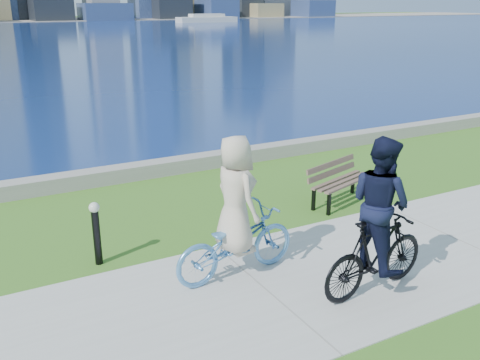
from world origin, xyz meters
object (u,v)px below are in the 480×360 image
at_px(cyclist_woman, 236,226).
at_px(cyclist_man, 378,230).
at_px(park_bench, 339,179).
at_px(bollard_lamp, 96,229).

xyz_separation_m(cyclist_woman, cyclist_man, (1.56, -1.43, 0.16)).
distance_m(cyclist_woman, cyclist_man, 2.12).
height_order(park_bench, cyclist_man, cyclist_man).
distance_m(bollard_lamp, cyclist_man, 4.44).
height_order(park_bench, bollard_lamp, bollard_lamp).
bearing_deg(cyclist_man, park_bench, -35.60).
height_order(cyclist_woman, cyclist_man, cyclist_man).
distance_m(park_bench, cyclist_woman, 3.94).
relative_size(park_bench, cyclist_woman, 0.79).
distance_m(park_bench, bollard_lamp, 5.29).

